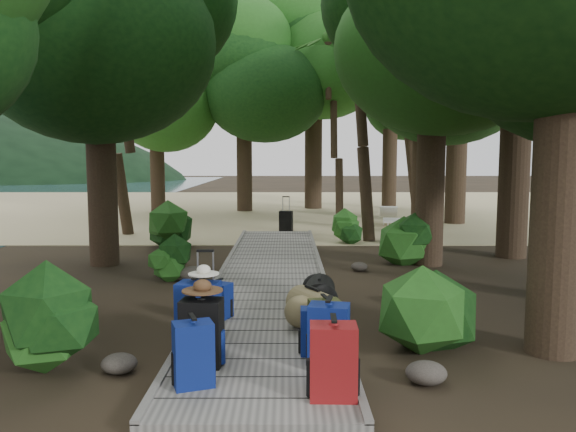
{
  "coord_description": "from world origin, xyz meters",
  "views": [
    {
      "loc": [
        0.28,
        -9.37,
        2.29
      ],
      "look_at": [
        0.31,
        2.93,
        1.0
      ],
      "focal_mm": 35.0,
      "sensor_mm": 36.0,
      "label": 1
    }
  ],
  "objects_px": {
    "backpack_right_b": "(329,333)",
    "duffel_right_khaki": "(312,306)",
    "backpack_left_d": "(218,298)",
    "backpack_left_a": "(193,351)",
    "lone_suitcase_on_sand": "(286,221)",
    "duffel_right_black": "(319,294)",
    "backpack_left_b": "(202,329)",
    "backpack_right_a": "(333,357)",
    "suitcase_on_boardwalk": "(206,309)",
    "backpack_left_c": "(198,312)",
    "kayak": "(173,220)",
    "backpack_right_c": "(316,329)",
    "backpack_right_d": "(325,318)",
    "sun_lounger": "(393,217)"
  },
  "relations": [
    {
      "from": "backpack_right_b",
      "to": "duffel_right_khaki",
      "type": "xyz_separation_m",
      "value": [
        -0.1,
        1.61,
        -0.15
      ]
    },
    {
      "from": "backpack_left_d",
      "to": "backpack_right_b",
      "type": "xyz_separation_m",
      "value": [
        1.37,
        -1.84,
        0.11
      ]
    },
    {
      "from": "backpack_left_a",
      "to": "lone_suitcase_on_sand",
      "type": "bearing_deg",
      "value": 66.27
    },
    {
      "from": "duffel_right_black",
      "to": "backpack_left_a",
      "type": "bearing_deg",
      "value": -111.59
    },
    {
      "from": "backpack_left_b",
      "to": "backpack_right_a",
      "type": "relative_size",
      "value": 1.03
    },
    {
      "from": "duffel_right_khaki",
      "to": "duffel_right_black",
      "type": "height_order",
      "value": "duffel_right_black"
    },
    {
      "from": "suitcase_on_boardwalk",
      "to": "backpack_left_c",
      "type": "bearing_deg",
      "value": -100.05
    },
    {
      "from": "backpack_left_a",
      "to": "backpack_right_b",
      "type": "bearing_deg",
      "value": 0.24
    },
    {
      "from": "duffel_right_black",
      "to": "kayak",
      "type": "relative_size",
      "value": 0.25
    },
    {
      "from": "duffel_right_khaki",
      "to": "suitcase_on_boardwalk",
      "type": "relative_size",
      "value": 1.11
    },
    {
      "from": "kayak",
      "to": "duffel_right_khaki",
      "type": "bearing_deg",
      "value": -69.88
    },
    {
      "from": "backpack_left_b",
      "to": "backpack_left_d",
      "type": "distance_m",
      "value": 1.78
    },
    {
      "from": "backpack_right_c",
      "to": "duffel_right_khaki",
      "type": "relative_size",
      "value": 0.88
    },
    {
      "from": "duffel_right_khaki",
      "to": "lone_suitcase_on_sand",
      "type": "relative_size",
      "value": 1.04
    },
    {
      "from": "backpack_right_b",
      "to": "suitcase_on_boardwalk",
      "type": "xyz_separation_m",
      "value": [
        -1.44,
        1.16,
        -0.07
      ]
    },
    {
      "from": "backpack_left_c",
      "to": "backpack_left_d",
      "type": "xyz_separation_m",
      "value": [
        0.07,
        1.26,
        -0.16
      ]
    },
    {
      "from": "backpack_left_a",
      "to": "backpack_right_c",
      "type": "xyz_separation_m",
      "value": [
        1.21,
        0.87,
        -0.06
      ]
    },
    {
      "from": "backpack_right_d",
      "to": "suitcase_on_boardwalk",
      "type": "bearing_deg",
      "value": 155.74
    },
    {
      "from": "backpack_left_b",
      "to": "suitcase_on_boardwalk",
      "type": "bearing_deg",
      "value": 100.92
    },
    {
      "from": "backpack_right_a",
      "to": "duffel_right_black",
      "type": "xyz_separation_m",
      "value": [
        0.05,
        3.0,
        -0.15
      ]
    },
    {
      "from": "backpack_left_b",
      "to": "backpack_right_d",
      "type": "bearing_deg",
      "value": 35.18
    },
    {
      "from": "backpack_left_c",
      "to": "backpack_right_c",
      "type": "xyz_separation_m",
      "value": [
        1.32,
        -0.18,
        -0.14
      ]
    },
    {
      "from": "backpack_left_b",
      "to": "backpack_left_c",
      "type": "distance_m",
      "value": 0.52
    },
    {
      "from": "sun_lounger",
      "to": "duffel_right_khaki",
      "type": "bearing_deg",
      "value": -96.84
    },
    {
      "from": "backpack_left_c",
      "to": "backpack_right_c",
      "type": "distance_m",
      "value": 1.34
    },
    {
      "from": "backpack_right_d",
      "to": "kayak",
      "type": "height_order",
      "value": "backpack_right_d"
    },
    {
      "from": "backpack_left_c",
      "to": "backpack_right_d",
      "type": "height_order",
      "value": "backpack_left_c"
    },
    {
      "from": "backpack_left_d",
      "to": "suitcase_on_boardwalk",
      "type": "bearing_deg",
      "value": -70.31
    },
    {
      "from": "backpack_left_d",
      "to": "lone_suitcase_on_sand",
      "type": "xyz_separation_m",
      "value": [
        0.91,
        9.67,
        -0.05
      ]
    },
    {
      "from": "duffel_right_khaki",
      "to": "backpack_left_c",
      "type": "bearing_deg",
      "value": -172.04
    },
    {
      "from": "backpack_left_d",
      "to": "suitcase_on_boardwalk",
      "type": "distance_m",
      "value": 0.68
    },
    {
      "from": "backpack_right_b",
      "to": "backpack_left_c",
      "type": "bearing_deg",
      "value": 169.45
    },
    {
      "from": "backpack_left_a",
      "to": "backpack_right_d",
      "type": "height_order",
      "value": "backpack_left_a"
    },
    {
      "from": "sun_lounger",
      "to": "backpack_right_c",
      "type": "bearing_deg",
      "value": -95.44
    },
    {
      "from": "backpack_right_c",
      "to": "kayak",
      "type": "height_order",
      "value": "backpack_right_c"
    },
    {
      "from": "sun_lounger",
      "to": "backpack_left_d",
      "type": "bearing_deg",
      "value": -103.03
    },
    {
      "from": "backpack_left_a",
      "to": "suitcase_on_boardwalk",
      "type": "xyz_separation_m",
      "value": [
        -0.11,
        1.64,
        -0.05
      ]
    },
    {
      "from": "kayak",
      "to": "suitcase_on_boardwalk",
      "type": "bearing_deg",
      "value": -76.34
    },
    {
      "from": "backpack_left_c",
      "to": "duffel_right_khaki",
      "type": "xyz_separation_m",
      "value": [
        1.34,
        1.04,
        -0.21
      ]
    },
    {
      "from": "backpack_right_d",
      "to": "duffel_right_black",
      "type": "height_order",
      "value": "backpack_right_d"
    },
    {
      "from": "sun_lounger",
      "to": "kayak",
      "type": "bearing_deg",
      "value": -174.57
    },
    {
      "from": "backpack_left_a",
      "to": "suitcase_on_boardwalk",
      "type": "height_order",
      "value": "backpack_left_a"
    },
    {
      "from": "backpack_right_a",
      "to": "backpack_left_a",
      "type": "bearing_deg",
      "value": 170.42
    },
    {
      "from": "backpack_right_c",
      "to": "backpack_right_b",
      "type": "bearing_deg",
      "value": -73.32
    },
    {
      "from": "backpack_right_b",
      "to": "backpack_left_d",
      "type": "bearing_deg",
      "value": 137.97
    },
    {
      "from": "duffel_right_khaki",
      "to": "suitcase_on_boardwalk",
      "type": "xyz_separation_m",
      "value": [
        -1.34,
        -0.45,
        0.08
      ]
    },
    {
      "from": "backpack_right_a",
      "to": "duffel_right_black",
      "type": "distance_m",
      "value": 3.0
    },
    {
      "from": "duffel_right_black",
      "to": "lone_suitcase_on_sand",
      "type": "height_order",
      "value": "lone_suitcase_on_sand"
    },
    {
      "from": "lone_suitcase_on_sand",
      "to": "kayak",
      "type": "distance_m",
      "value": 4.28
    },
    {
      "from": "backpack_left_d",
      "to": "backpack_right_c",
      "type": "distance_m",
      "value": 1.92
    }
  ]
}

